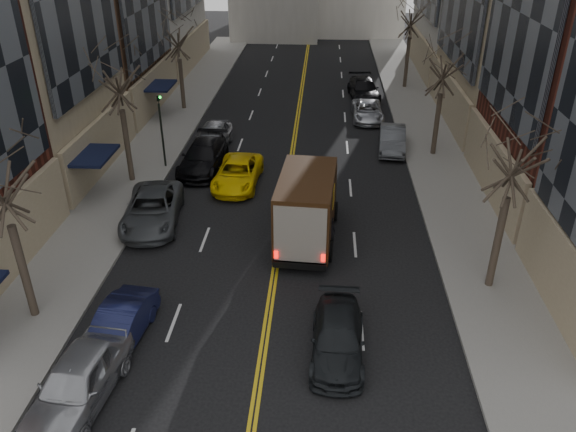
{
  "coord_description": "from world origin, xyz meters",
  "views": [
    {
      "loc": [
        1.81,
        -8.17,
        13.6
      ],
      "look_at": [
        0.5,
        12.53,
        2.2
      ],
      "focal_mm": 35.0,
      "sensor_mm": 36.0,
      "label": 1
    }
  ],
  "objects_px": {
    "pedestrian": "(330,235)",
    "observer_sedan": "(338,338)",
    "taxi": "(238,173)",
    "ups_truck": "(307,206)"
  },
  "relations": [
    {
      "from": "taxi",
      "to": "pedestrian",
      "type": "relative_size",
      "value": 2.77
    },
    {
      "from": "ups_truck",
      "to": "taxi",
      "type": "xyz_separation_m",
      "value": [
        -4.04,
        5.67,
        -1.04
      ]
    },
    {
      "from": "ups_truck",
      "to": "observer_sedan",
      "type": "height_order",
      "value": "ups_truck"
    },
    {
      "from": "pedestrian",
      "to": "observer_sedan",
      "type": "bearing_deg",
      "value": -154.03
    },
    {
      "from": "observer_sedan",
      "to": "taxi",
      "type": "xyz_separation_m",
      "value": [
        -5.35,
        13.24,
        0.05
      ]
    },
    {
      "from": "pedestrian",
      "to": "taxi",
      "type": "bearing_deg",
      "value": 61.13
    },
    {
      "from": "taxi",
      "to": "pedestrian",
      "type": "bearing_deg",
      "value": -50.33
    },
    {
      "from": "taxi",
      "to": "observer_sedan",
      "type": "bearing_deg",
      "value": -65.55
    },
    {
      "from": "ups_truck",
      "to": "observer_sedan",
      "type": "relative_size",
      "value": 1.43
    },
    {
      "from": "observer_sedan",
      "to": "pedestrian",
      "type": "distance_m",
      "value": 6.51
    }
  ]
}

